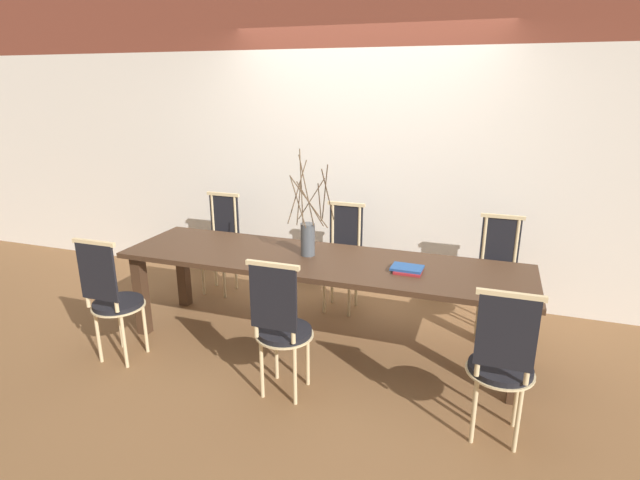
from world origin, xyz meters
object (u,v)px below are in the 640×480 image
object	(u,v)px
chair_near_center	(502,361)
book_stack	(408,269)
vase_centerpiece	(308,235)
dining_table	(320,269)
chair_far_center	(497,272)

from	to	relation	value
chair_near_center	book_stack	distance (m)	0.97
vase_centerpiece	book_stack	world-z (taller)	vase_centerpiece
dining_table	book_stack	world-z (taller)	book_stack
dining_table	chair_far_center	distance (m)	1.49
dining_table	vase_centerpiece	bearing A→B (deg)	156.30
chair_near_center	book_stack	bearing A→B (deg)	133.74
dining_table	chair_far_center	bearing A→B (deg)	29.32
vase_centerpiece	book_stack	xyz separation A→B (m)	(0.79, -0.09, -0.14)
dining_table	book_stack	xyz separation A→B (m)	(0.68, -0.04, 0.10)
dining_table	chair_near_center	world-z (taller)	chair_near_center
vase_centerpiece	chair_far_center	bearing A→B (deg)	25.61
chair_far_center	vase_centerpiece	xyz separation A→B (m)	(-1.41, -0.68, 0.37)
dining_table	vase_centerpiece	distance (m)	0.28
chair_near_center	vase_centerpiece	xyz separation A→B (m)	(-1.45, 0.78, 0.37)
vase_centerpiece	dining_table	bearing A→B (deg)	-23.70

